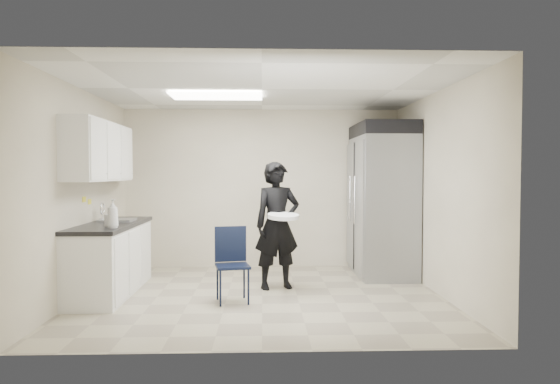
{
  "coord_description": "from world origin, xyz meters",
  "views": [
    {
      "loc": [
        0.01,
        -6.25,
        1.54
      ],
      "look_at": [
        0.23,
        0.2,
        1.31
      ],
      "focal_mm": 32.0,
      "sensor_mm": 36.0,
      "label": 1
    }
  ],
  "objects_px": {
    "man_tuxedo": "(277,225)",
    "lower_counter": "(111,260)",
    "commercial_fridge": "(382,206)",
    "folding_chair": "(233,266)"
  },
  "relations": [
    {
      "from": "man_tuxedo",
      "to": "commercial_fridge",
      "type": "bearing_deg",
      "value": 11.23
    },
    {
      "from": "lower_counter",
      "to": "commercial_fridge",
      "type": "xyz_separation_m",
      "value": [
        3.78,
        1.07,
        0.62
      ]
    },
    {
      "from": "man_tuxedo",
      "to": "lower_counter",
      "type": "bearing_deg",
      "value": 168.85
    },
    {
      "from": "folding_chair",
      "to": "lower_counter",
      "type": "bearing_deg",
      "value": 151.38
    },
    {
      "from": "lower_counter",
      "to": "man_tuxedo",
      "type": "xyz_separation_m",
      "value": [
        2.15,
        0.21,
        0.42
      ]
    },
    {
      "from": "lower_counter",
      "to": "folding_chair",
      "type": "xyz_separation_m",
      "value": [
        1.6,
        -0.5,
        0.01
      ]
    },
    {
      "from": "commercial_fridge",
      "to": "man_tuxedo",
      "type": "xyz_separation_m",
      "value": [
        -1.63,
        -0.86,
        -0.2
      ]
    },
    {
      "from": "folding_chair",
      "to": "man_tuxedo",
      "type": "height_order",
      "value": "man_tuxedo"
    },
    {
      "from": "folding_chair",
      "to": "man_tuxedo",
      "type": "xyz_separation_m",
      "value": [
        0.56,
        0.71,
        0.42
      ]
    },
    {
      "from": "lower_counter",
      "to": "commercial_fridge",
      "type": "height_order",
      "value": "commercial_fridge"
    }
  ]
}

